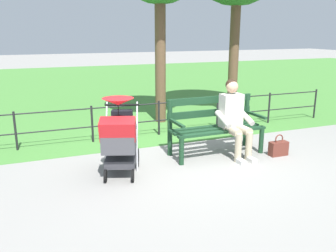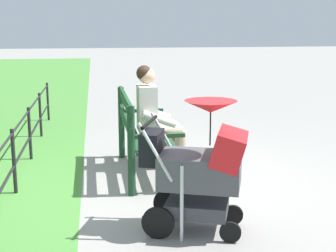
# 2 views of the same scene
# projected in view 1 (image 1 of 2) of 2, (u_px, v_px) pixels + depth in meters

# --- Properties ---
(ground_plane) EXTENTS (60.00, 60.00, 0.00)m
(ground_plane) POSITION_uv_depth(u_px,v_px,m) (190.00, 158.00, 5.87)
(ground_plane) COLOR gray
(grass_lawn) EXTENTS (40.00, 16.00, 0.01)m
(grass_lawn) POSITION_uv_depth(u_px,v_px,m) (95.00, 85.00, 13.79)
(grass_lawn) COLOR #478438
(grass_lawn) RESTS_ON ground
(park_bench) EXTENTS (1.61, 0.62, 0.96)m
(park_bench) POSITION_uv_depth(u_px,v_px,m) (214.00, 123.00, 6.02)
(park_bench) COLOR #193D23
(park_bench) RESTS_ON ground
(person_on_bench) EXTENTS (0.53, 0.74, 1.28)m
(person_on_bench) POSITION_uv_depth(u_px,v_px,m) (234.00, 116.00, 5.86)
(person_on_bench) COLOR tan
(person_on_bench) RESTS_ON ground
(stroller) EXTENTS (0.75, 0.99, 1.15)m
(stroller) POSITION_uv_depth(u_px,v_px,m) (120.00, 136.00, 5.07)
(stroller) COLOR black
(stroller) RESTS_ON ground
(handbag) EXTENTS (0.32, 0.14, 0.37)m
(handbag) POSITION_uv_depth(u_px,v_px,m) (278.00, 148.00, 5.98)
(handbag) COLOR brown
(handbag) RESTS_ON ground
(park_fence) EXTENTS (8.00, 0.04, 0.70)m
(park_fence) POSITION_uv_depth(u_px,v_px,m) (172.00, 113.00, 7.20)
(park_fence) COLOR black
(park_fence) RESTS_ON ground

